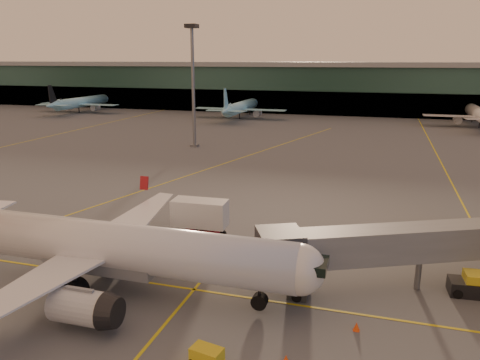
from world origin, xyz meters
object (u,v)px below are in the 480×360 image
(gpu_cart, at_px, (207,357))
(pushback_tug, at_px, (474,286))
(main_airplane, at_px, (101,247))
(catering_truck, at_px, (201,218))

(gpu_cart, xyz_separation_m, pushback_tug, (17.50, 14.74, 0.21))
(main_airplane, bearing_deg, pushback_tug, 14.24)
(catering_truck, bearing_deg, gpu_cart, -69.95)
(gpu_cart, bearing_deg, pushback_tug, 51.14)
(catering_truck, distance_m, pushback_tug, 25.99)
(main_airplane, height_order, pushback_tug, main_airplane)
(catering_truck, relative_size, pushback_tug, 1.50)
(main_airplane, bearing_deg, catering_truck, 71.94)
(main_airplane, distance_m, catering_truck, 12.89)
(catering_truck, bearing_deg, main_airplane, -110.25)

